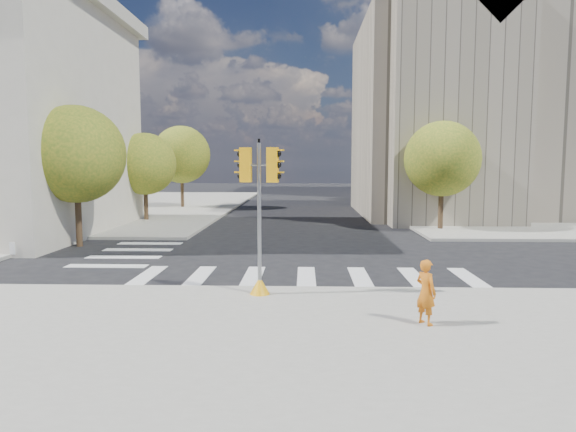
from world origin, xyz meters
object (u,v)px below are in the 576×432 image
at_px(lamp_near, 434,151).
at_px(lamp_far, 395,155).
at_px(photographer, 426,292).
at_px(traffic_signal, 259,230).

relative_size(lamp_near, lamp_far, 1.00).
xyz_separation_m(lamp_near, lamp_far, (0.00, 14.00, 0.00)).
bearing_deg(photographer, lamp_far, -42.85).
distance_m(lamp_near, lamp_far, 14.00).
xyz_separation_m(lamp_near, traffic_signal, (-9.42, -18.94, -2.61)).
xyz_separation_m(lamp_far, photographer, (-5.41, -35.53, -3.68)).
height_order(lamp_far, photographer, lamp_far).
bearing_deg(lamp_near, traffic_signal, -116.43).
bearing_deg(photographer, lamp_near, -48.30).
relative_size(lamp_far, photographer, 5.42).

